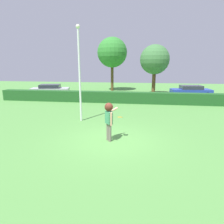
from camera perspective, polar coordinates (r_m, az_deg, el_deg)
ground_plane at (r=9.67m, az=-0.10°, el=-7.93°), size 60.00×60.00×0.00m
person at (r=9.25m, az=-0.84°, el=-1.12°), size 0.56×0.81×1.81m
frisbee at (r=9.61m, az=2.27°, el=-1.43°), size 0.26×0.25×0.07m
lamppost at (r=12.56m, az=-9.18°, el=11.71°), size 0.24×0.24×5.74m
hedge_row at (r=18.68m, az=4.14°, el=4.11°), size 24.32×0.90×1.01m
parked_car_silver at (r=24.23m, az=-17.05°, el=6.13°), size 4.48×2.61×1.25m
parked_car_blue at (r=23.69m, az=21.34°, el=5.65°), size 4.34×2.11×1.25m
maple_tree at (r=23.84m, az=11.97°, el=14.22°), size 3.28×3.28×5.64m
willow_tree at (r=27.28m, az=0.05°, el=16.42°), size 3.85×3.85×6.89m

